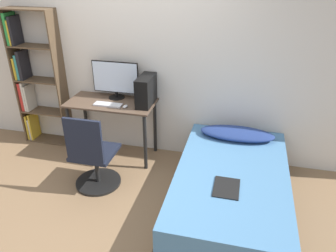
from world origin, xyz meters
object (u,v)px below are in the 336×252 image
object	(u,v)px
bookshelf	(32,79)
keyboard	(108,105)
monitor	(115,79)
bed	(230,190)
office_chair	(93,160)
pc_tower	(146,90)

from	to	relation	value
bookshelf	keyboard	size ratio (longest dim) A/B	5.30
bookshelf	monitor	bearing A→B (deg)	0.44
bookshelf	bed	size ratio (longest dim) A/B	0.94
office_chair	monitor	size ratio (longest dim) A/B	1.54
bookshelf	keyboard	xyz separation A→B (m)	(1.21, -0.25, -0.15)
office_chair	pc_tower	bearing A→B (deg)	61.92
office_chair	bed	xyz separation A→B (m)	(1.55, -0.00, -0.13)
bed	keyboard	size ratio (longest dim) A/B	5.66
bed	pc_tower	size ratio (longest dim) A/B	4.84
bookshelf	monitor	world-z (taller)	bookshelf
bookshelf	bed	xyz separation A→B (m)	(2.79, -0.87, -0.70)
office_chair	keyboard	size ratio (longest dim) A/B	2.70
bookshelf	pc_tower	xyz separation A→B (m)	(1.65, -0.10, 0.02)
office_chair	monitor	world-z (taller)	monitor
monitor	keyboard	size ratio (longest dim) A/B	1.75
pc_tower	office_chair	bearing A→B (deg)	-118.08
bookshelf	monitor	size ratio (longest dim) A/B	3.02
bookshelf	keyboard	distance (m)	1.24
keyboard	office_chair	bearing A→B (deg)	-86.06
office_chair	bed	world-z (taller)	office_chair
keyboard	pc_tower	bearing A→B (deg)	19.16
bed	monitor	world-z (taller)	monitor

